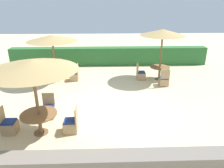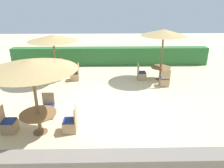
% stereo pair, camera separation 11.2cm
% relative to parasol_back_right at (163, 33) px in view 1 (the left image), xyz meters
% --- Properties ---
extents(ground_plane, '(40.00, 40.00, 0.00)m').
position_rel_parasol_back_right_xyz_m(ground_plane, '(-2.74, -3.50, -2.57)').
color(ground_plane, beige).
extents(hedge_row, '(13.00, 0.70, 1.18)m').
position_rel_parasol_back_right_xyz_m(hedge_row, '(-2.74, 2.94, -1.98)').
color(hedge_row, '#2D6B33').
rests_on(hedge_row, ground_plane).
extents(stone_border, '(10.00, 0.56, 0.38)m').
position_rel_parasol_back_right_xyz_m(stone_border, '(-2.74, -6.71, -2.38)').
color(stone_border, slate).
rests_on(stone_border, ground_plane).
extents(parasol_back_right, '(2.38, 2.38, 2.75)m').
position_rel_parasol_back_right_xyz_m(parasol_back_right, '(0.00, 0.00, 0.00)').
color(parasol_back_right, brown).
rests_on(parasol_back_right, ground_plane).
extents(round_table_back_right, '(1.07, 1.07, 0.73)m').
position_rel_parasol_back_right_xyz_m(round_table_back_right, '(0.00, 0.00, -2.00)').
color(round_table_back_right, brown).
rests_on(round_table_back_right, ground_plane).
extents(patio_chair_back_right_west, '(0.46, 0.46, 0.93)m').
position_rel_parasol_back_right_xyz_m(patio_chair_back_right_west, '(-1.05, -0.00, -2.31)').
color(patio_chair_back_right_west, tan).
rests_on(patio_chair_back_right_west, ground_plane).
extents(patio_chair_back_right_south, '(0.46, 0.46, 0.93)m').
position_rel_parasol_back_right_xyz_m(patio_chair_back_right_south, '(-0.00, -0.96, -2.31)').
color(patio_chair_back_right_south, tan).
rests_on(patio_chair_back_right_south, ground_plane).
extents(parasol_back_left, '(2.60, 2.60, 2.51)m').
position_rel_parasol_back_right_xyz_m(parasol_back_left, '(-5.72, -0.04, -0.24)').
color(parasol_back_left, brown).
rests_on(parasol_back_left, ground_plane).
extents(round_table_back_left, '(1.07, 1.07, 0.74)m').
position_rel_parasol_back_right_xyz_m(round_table_back_left, '(-5.72, -0.04, -1.99)').
color(round_table_back_left, brown).
rests_on(round_table_back_left, ground_plane).
extents(patio_chair_back_left_north, '(0.46, 0.46, 0.93)m').
position_rel_parasol_back_right_xyz_m(patio_chair_back_left_north, '(-5.76, 0.93, -2.31)').
color(patio_chair_back_left_north, tan).
rests_on(patio_chair_back_left_north, ground_plane).
extents(patio_chair_back_left_west, '(0.46, 0.46, 0.93)m').
position_rel_parasol_back_right_xyz_m(patio_chair_back_left_west, '(-6.71, -0.04, -2.31)').
color(patio_chair_back_left_west, tan).
rests_on(patio_chair_back_left_west, ground_plane).
extents(patio_chair_back_left_east, '(0.46, 0.46, 0.93)m').
position_rel_parasol_back_right_xyz_m(patio_chair_back_left_east, '(-4.71, -0.01, -2.31)').
color(patio_chair_back_left_east, tan).
rests_on(patio_chair_back_left_east, ground_plane).
extents(parasol_front_left, '(2.79, 2.79, 2.56)m').
position_rel_parasol_back_right_xyz_m(parasol_front_left, '(-5.22, -5.04, -0.19)').
color(parasol_front_left, brown).
rests_on(parasol_front_left, ground_plane).
extents(round_table_front_left, '(1.19, 1.19, 0.74)m').
position_rel_parasol_back_right_xyz_m(round_table_front_left, '(-5.22, -5.04, -1.97)').
color(round_table_front_left, brown).
rests_on(round_table_front_left, ground_plane).
extents(patio_chair_front_left_north, '(0.46, 0.46, 0.93)m').
position_rel_parasol_back_right_xyz_m(patio_chair_front_left_north, '(-5.20, -3.98, -2.31)').
color(patio_chair_front_left_north, tan).
rests_on(patio_chair_front_left_north, ground_plane).
extents(patio_chair_front_left_east, '(0.46, 0.46, 0.93)m').
position_rel_parasol_back_right_xyz_m(patio_chair_front_left_east, '(-4.20, -4.99, -2.31)').
color(patio_chair_front_left_east, tan).
rests_on(patio_chair_front_left_east, ground_plane).
extents(patio_chair_front_left_west, '(0.46, 0.46, 0.93)m').
position_rel_parasol_back_right_xyz_m(patio_chair_front_left_west, '(-6.29, -4.98, -2.31)').
color(patio_chair_front_left_west, tan).
rests_on(patio_chair_front_left_west, ground_plane).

